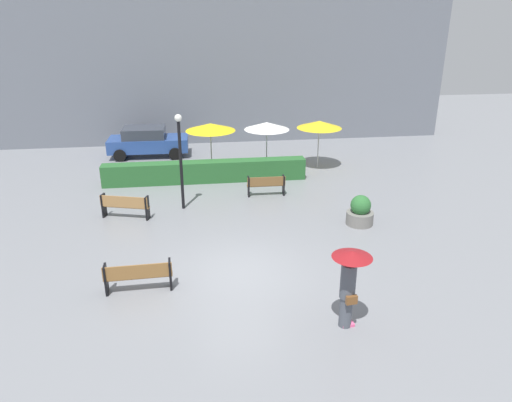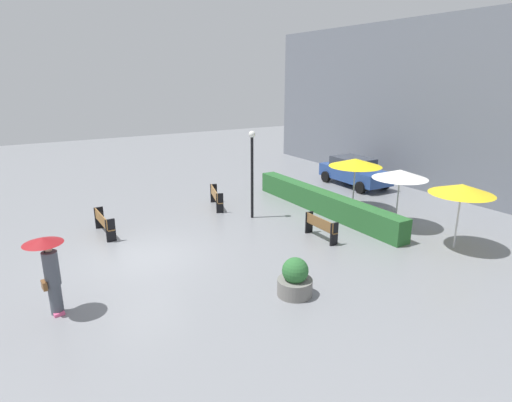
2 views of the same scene
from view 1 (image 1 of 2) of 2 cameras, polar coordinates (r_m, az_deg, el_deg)
ground_plane at (r=14.63m, az=-2.01°, el=-8.41°), size 60.00×60.00×0.00m
bench_far_left at (r=18.67m, az=-15.36°, el=-0.45°), size 1.86×0.82×0.91m
bench_back_row at (r=20.26m, az=1.22°, el=2.01°), size 1.62×0.35×0.86m
bench_near_left at (r=13.82m, az=-13.86°, el=-8.54°), size 1.88×0.41×0.88m
pedestrian_with_umbrella at (r=11.82m, az=11.04°, el=-9.02°), size 0.97×0.97×2.14m
planter_pot at (r=17.96m, az=12.29°, el=-1.29°), size 0.99×0.99×1.12m
lamp_post at (r=18.59m, az=-9.01°, el=5.79°), size 0.28×0.28×3.78m
patio_umbrella_yellow at (r=23.10m, az=-5.45°, el=8.75°), size 2.38×2.38×2.38m
patio_umbrella_white at (r=23.18m, az=1.29°, el=8.92°), size 2.18×2.18×2.40m
patio_umbrella_yellow_far at (r=23.81m, az=7.55°, el=9.02°), size 2.19×2.19×2.37m
hedge_strip at (r=22.10m, az=-6.04°, el=3.50°), size 9.23×0.70×0.97m
building_facade at (r=28.78m, az=-5.47°, el=15.79°), size 28.00×1.20×8.85m
parked_car at (r=26.61m, az=-12.79°, el=6.96°), size 4.23×2.04×1.57m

